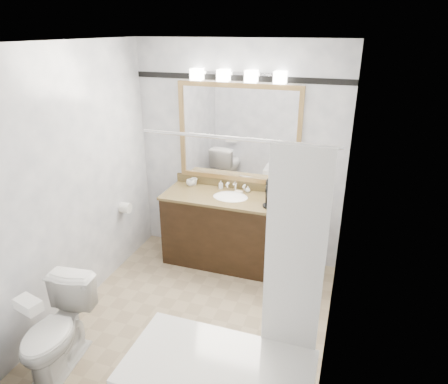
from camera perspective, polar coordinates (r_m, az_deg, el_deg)
The scene contains 15 objects.
room at distance 3.41m, azimuth -4.24°, elevation -0.87°, with size 2.42×2.62×2.52m.
vanity at distance 4.62m, azimuth 0.90°, elevation -5.32°, with size 1.53×0.58×0.97m.
mirror at distance 4.47m, azimuth 2.03°, elevation 8.29°, with size 1.40×0.04×1.10m.
vanity_light_bar at distance 4.31m, azimuth 1.93°, elevation 16.31°, with size 1.02×0.14×0.12m.
accent_stripe at distance 4.38m, azimuth 2.19°, elevation 15.96°, with size 2.40×0.01×0.06m, color black.
bathtub at distance 3.12m, azimuth -0.29°, elevation -25.45°, with size 1.30×0.75×1.96m.
tp_roll at distance 4.67m, azimuth -13.91°, elevation -2.20°, with size 0.12×0.12×0.11m, color white.
toilet at distance 3.62m, azimuth -22.81°, elevation -17.78°, with size 0.40×0.71×0.72m, color white.
tissue_box at distance 3.27m, azimuth -26.18°, elevation -14.25°, with size 0.20×0.11×0.08m, color white.
coffee_maker at distance 4.20m, azimuth 6.83°, elevation 0.15°, with size 0.16×0.20×0.31m.
cup_left at distance 4.75m, azimuth -4.81°, elevation 1.34°, with size 0.10×0.10×0.08m, color white.
cup_right at distance 4.78m, azimuth -4.31°, elevation 1.50°, with size 0.08×0.08×0.08m, color white.
soap_bottle_a at distance 4.64m, azimuth -0.45°, elevation 1.05°, with size 0.04×0.05×0.10m, color white.
soap_bottle_b at distance 4.56m, azimuth 3.41°, elevation 0.40°, with size 0.06×0.06×0.07m, color white.
soap_bar at distance 4.52m, azimuth 2.09°, elevation -0.04°, with size 0.09×0.05×0.03m, color beige.
Camera 1 is at (1.23, -2.87, 2.60)m, focal length 32.00 mm.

